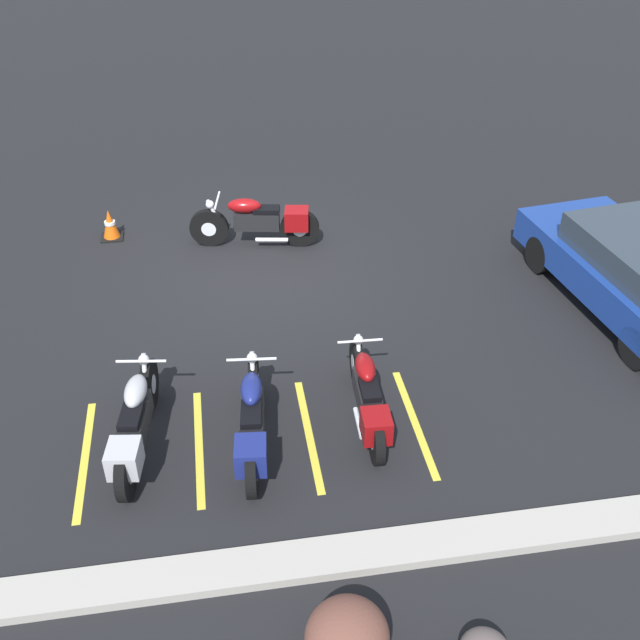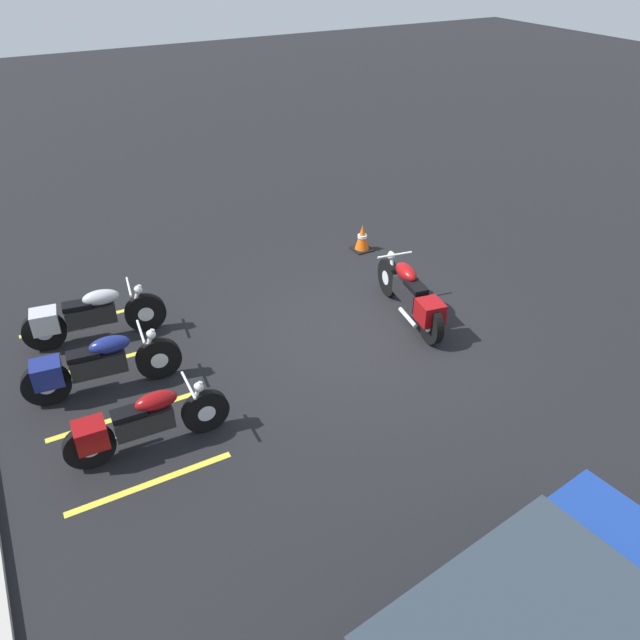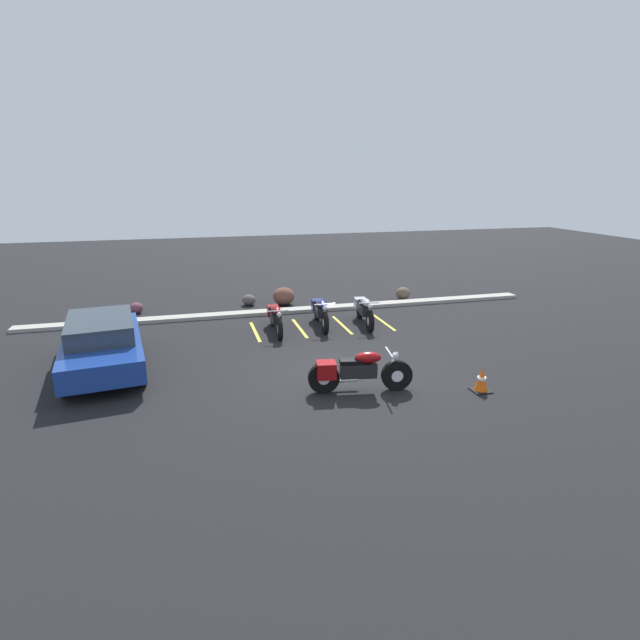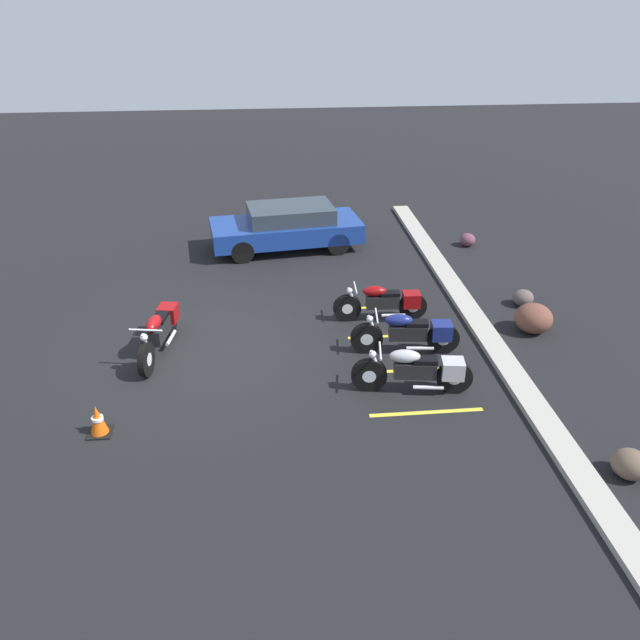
{
  "view_description": "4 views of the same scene",
  "coord_description": "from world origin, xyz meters",
  "px_view_note": "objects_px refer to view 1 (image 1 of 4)",
  "views": [
    {
      "loc": [
        0.77,
        11.14,
        6.83
      ],
      "look_at": [
        -0.61,
        2.48,
        0.63
      ],
      "focal_mm": 42.0,
      "sensor_mm": 36.0,
      "label": 1
    },
    {
      "loc": [
        -7.41,
        4.88,
        5.94
      ],
      "look_at": [
        -0.02,
        0.84,
        0.51
      ],
      "focal_mm": 35.0,
      "sensor_mm": 36.0,
      "label": 2
    },
    {
      "loc": [
        -3.51,
        -10.72,
        4.66
      ],
      "look_at": [
        0.05,
        2.57,
        0.69
      ],
      "focal_mm": 28.0,
      "sensor_mm": 36.0,
      "label": 3
    },
    {
      "loc": [
        11.6,
        1.31,
        6.81
      ],
      "look_at": [
        0.01,
        2.43,
        0.6
      ],
      "focal_mm": 35.0,
      "sensor_mm": 36.0,
      "label": 4
    }
  ],
  "objects_px": {
    "parked_bike_0": "(368,397)",
    "parked_bike_1": "(252,421)",
    "motorcycle_maroon_featured": "(261,221)",
    "parked_bike_2": "(135,424)",
    "landscape_rock_2": "(347,637)",
    "traffic_cone": "(110,225)",
    "car_blue": "(635,271)"
  },
  "relations": [
    {
      "from": "parked_bike_0",
      "to": "parked_bike_1",
      "type": "bearing_deg",
      "value": 101.87
    },
    {
      "from": "motorcycle_maroon_featured",
      "to": "parked_bike_2",
      "type": "height_order",
      "value": "motorcycle_maroon_featured"
    },
    {
      "from": "landscape_rock_2",
      "to": "motorcycle_maroon_featured",
      "type": "bearing_deg",
      "value": -89.71
    },
    {
      "from": "parked_bike_0",
      "to": "parked_bike_1",
      "type": "xyz_separation_m",
      "value": [
        1.52,
        0.25,
        0.02
      ]
    },
    {
      "from": "traffic_cone",
      "to": "car_blue",
      "type": "bearing_deg",
      "value": 156.3
    },
    {
      "from": "parked_bike_0",
      "to": "car_blue",
      "type": "height_order",
      "value": "car_blue"
    },
    {
      "from": "parked_bike_1",
      "to": "landscape_rock_2",
      "type": "distance_m",
      "value": 3.01
    },
    {
      "from": "traffic_cone",
      "to": "parked_bike_1",
      "type": "bearing_deg",
      "value": 109.85
    },
    {
      "from": "motorcycle_maroon_featured",
      "to": "traffic_cone",
      "type": "distance_m",
      "value": 2.85
    },
    {
      "from": "motorcycle_maroon_featured",
      "to": "parked_bike_1",
      "type": "bearing_deg",
      "value": 92.99
    },
    {
      "from": "parked_bike_0",
      "to": "parked_bike_1",
      "type": "height_order",
      "value": "parked_bike_1"
    },
    {
      "from": "parked_bike_0",
      "to": "car_blue",
      "type": "xyz_separation_m",
      "value": [
        -4.72,
        -2.01,
        0.23
      ]
    },
    {
      "from": "motorcycle_maroon_featured",
      "to": "parked_bike_2",
      "type": "bearing_deg",
      "value": 77.62
    },
    {
      "from": "car_blue",
      "to": "parked_bike_1",
      "type": "bearing_deg",
      "value": 102.72
    },
    {
      "from": "parked_bike_0",
      "to": "traffic_cone",
      "type": "height_order",
      "value": "parked_bike_0"
    },
    {
      "from": "parked_bike_1",
      "to": "traffic_cone",
      "type": "height_order",
      "value": "parked_bike_1"
    },
    {
      "from": "parked_bike_2",
      "to": "car_blue",
      "type": "relative_size",
      "value": 0.51
    },
    {
      "from": "parked_bike_0",
      "to": "landscape_rock_2",
      "type": "distance_m",
      "value": 3.31
    },
    {
      "from": "landscape_rock_2",
      "to": "traffic_cone",
      "type": "bearing_deg",
      "value": -72.57
    },
    {
      "from": "parked_bike_0",
      "to": "traffic_cone",
      "type": "distance_m",
      "value": 6.76
    },
    {
      "from": "motorcycle_maroon_featured",
      "to": "landscape_rock_2",
      "type": "xyz_separation_m",
      "value": [
        -0.04,
        8.15,
        -0.16
      ]
    },
    {
      "from": "parked_bike_2",
      "to": "car_blue",
      "type": "bearing_deg",
      "value": -66.76
    },
    {
      "from": "parked_bike_0",
      "to": "landscape_rock_2",
      "type": "height_order",
      "value": "parked_bike_0"
    },
    {
      "from": "motorcycle_maroon_featured",
      "to": "landscape_rock_2",
      "type": "distance_m",
      "value": 8.15
    },
    {
      "from": "landscape_rock_2",
      "to": "traffic_cone",
      "type": "distance_m",
      "value": 9.3
    },
    {
      "from": "parked_bike_1",
      "to": "landscape_rock_2",
      "type": "relative_size",
      "value": 2.75
    },
    {
      "from": "parked_bike_0",
      "to": "parked_bike_1",
      "type": "distance_m",
      "value": 1.54
    },
    {
      "from": "car_blue",
      "to": "traffic_cone",
      "type": "height_order",
      "value": "car_blue"
    },
    {
      "from": "parked_bike_2",
      "to": "landscape_rock_2",
      "type": "height_order",
      "value": "parked_bike_2"
    },
    {
      "from": "parked_bike_2",
      "to": "landscape_rock_2",
      "type": "bearing_deg",
      "value": -138.34
    },
    {
      "from": "parked_bike_0",
      "to": "traffic_cone",
      "type": "xyz_separation_m",
      "value": [
        3.66,
        -5.69,
        -0.19
      ]
    },
    {
      "from": "motorcycle_maroon_featured",
      "to": "parked_bike_1",
      "type": "distance_m",
      "value": 5.25
    }
  ]
}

